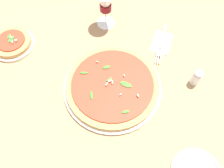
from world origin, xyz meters
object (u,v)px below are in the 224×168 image
Objects in this scene: pizza_arugula_main at (112,86)px; wine_glass at (105,4)px; pizza_personal_side at (12,43)px; fork at (162,43)px; shaker_pepper at (196,78)px.

pizza_arugula_main is 2.33× the size of wine_glass.
fork is at bearing 105.67° from pizza_personal_side.
pizza_personal_side is 0.76m from shaker_pepper.
wine_glass reaches higher than fork.
pizza_arugula_main is at bearing -29.11° from fork.
wine_glass is (-0.32, -0.11, 0.09)m from pizza_arugula_main.
shaker_pepper is (-0.02, 0.76, 0.02)m from pizza_personal_side.
pizza_personal_side is at bearing -56.81° from wine_glass.
fork is 3.25× the size of shaker_pepper.
pizza_arugula_main is at bearing 79.03° from pizza_personal_side.
pizza_arugula_main is 0.35m from wine_glass.
shaker_pepper reaches higher than fork.
pizza_personal_side is 2.69× the size of shaker_pepper.
pizza_personal_side is 0.83× the size of fork.
wine_glass is at bearing -101.39° from fork.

